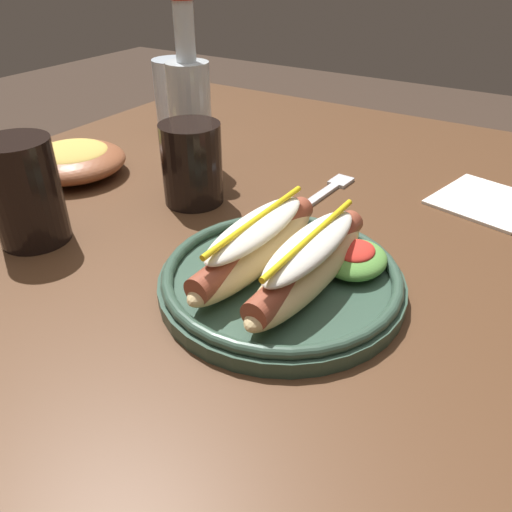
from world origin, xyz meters
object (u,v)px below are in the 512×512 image
Objects in this scene: side_bowl at (73,160)px; hot_dog_plate at (285,267)px; napkin at (486,201)px; extra_cup at (25,192)px; water_cup at (177,94)px; fork at (330,189)px; glass_bottle at (190,107)px; soda_cup at (192,164)px.

hot_dog_plate is at bearing -101.72° from side_bowl.
napkin is (0.32, -0.13, -0.02)m from hot_dog_plate.
extra_cup reaches higher than napkin.
water_cup is 0.56m from napkin.
side_bowl is at bearing 113.23° from napkin.
hot_dog_plate is 2.02× the size of water_cup.
napkin is at bearing -66.77° from side_bowl.
glass_bottle is at bearing 102.06° from fork.
glass_bottle is at bearing 104.58° from napkin.
extra_cup is at bearing 146.69° from fork.
glass_bottle is (0.10, 0.08, 0.04)m from soda_cup.
soda_cup is 0.40m from napkin.
soda_cup is at bearing -82.55° from side_bowl.
water_cup is at bearing 87.36° from napkin.
glass_bottle is at bearing 38.64° from soda_cup.
fork is 0.24m from glass_bottle.
fork is at bearing -105.90° from water_cup.
napkin is (0.39, -0.43, -0.06)m from extra_cup.
water_cup is 0.80× the size of side_bowl.
glass_bottle is 0.44m from napkin.
side_bowl is (0.15, 0.11, -0.04)m from extra_cup.
soda_cup is at bearing 61.21° from hot_dog_plate.
hot_dog_plate is at bearing -129.15° from water_cup.
fork is 0.79× the size of side_bowl.
soda_cup is at bearing -141.36° from glass_bottle.
napkin is (0.08, -0.19, -0.00)m from fork.
water_cup is 1.00× the size of extra_cup.
soda_cup reaches higher than side_bowl.
glass_bottle reaches higher than napkin.
hot_dog_plate is 1.62× the size of side_bowl.
hot_dog_plate is 0.23m from soda_cup.
soda_cup reaches higher than hot_dog_plate.
fork is at bearing -37.39° from extra_cup.
water_cup is at bearing 2.85° from side_bowl.
soda_cup is (-0.13, 0.14, 0.05)m from fork.
extra_cup is at bearing 176.72° from glass_bottle.
water_cup and extra_cup have the same top height.
fork is at bearing -47.82° from soda_cup.
hot_dog_plate is 0.36m from glass_bottle.
glass_bottle is at bearing 53.33° from hot_dog_plate.
soda_cup is at bearing -136.68° from water_cup.
side_bowl is (0.08, 0.41, -0.00)m from hot_dog_plate.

